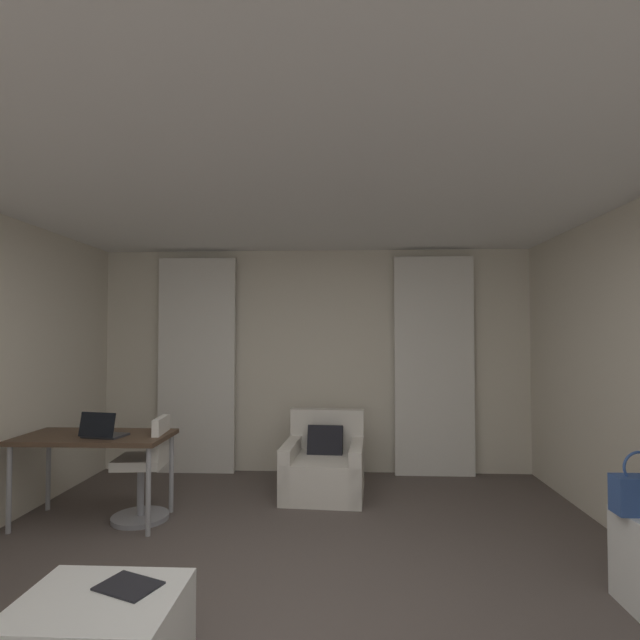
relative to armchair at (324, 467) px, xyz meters
The scene contains 12 objects.
ground_plane 2.23m from the armchair, 93.72° to the right, with size 12.00×12.00×0.00m, color #564C47.
wall_window 1.33m from the armchair, 99.90° to the left, with size 5.12×0.06×2.60m.
ceiling 3.24m from the armchair, 93.72° to the right, with size 5.12×6.12×0.06m, color white.
curtain_left_panel 1.94m from the armchair, 155.48° to the left, with size 0.90×0.06×2.50m.
curtain_right_panel 1.72m from the armchair, 29.36° to the left, with size 0.90×0.06×2.50m.
armchair is the anchor object (origin of this frame).
desk 2.15m from the armchair, 156.66° to the right, with size 1.24×0.63×0.74m.
desk_chair 1.71m from the armchair, 153.44° to the right, with size 0.48×0.48×0.88m.
laptop 2.11m from the armchair, 152.66° to the right, with size 0.36×0.30×0.22m.
coffee_table 2.87m from the armchair, 109.17° to the right, with size 0.73×0.60×0.38m.
magazine_open 2.75m from the armchair, 107.91° to the right, with size 0.34×0.29×0.01m.
handbag_primary 2.79m from the armchair, 45.84° to the right, with size 0.30×0.14×0.37m.
Camera 1 is at (0.32, -2.74, 1.59)m, focal length 27.40 mm.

